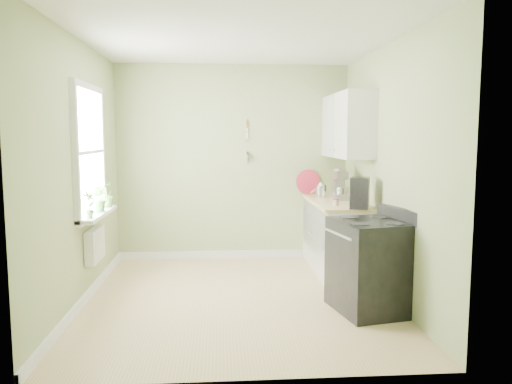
{
  "coord_description": "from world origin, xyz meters",
  "views": [
    {
      "loc": [
        -0.19,
        -5.15,
        1.72
      ],
      "look_at": [
        0.23,
        0.55,
        1.08
      ],
      "focal_mm": 35.0,
      "sensor_mm": 36.0,
      "label": 1
    }
  ],
  "objects": [
    {
      "name": "wall_utensils",
      "position": [
        0.2,
        1.78,
        1.56
      ],
      "size": [
        0.02,
        0.14,
        0.58
      ],
      "color": "beige",
      "rests_on": "wall_back"
    },
    {
      "name": "stove",
      "position": [
        1.28,
        -0.46,
        0.46
      ],
      "size": [
        0.78,
        0.85,
        1.03
      ],
      "color": "black",
      "rests_on": "floor"
    },
    {
      "name": "countertop",
      "position": [
        1.29,
        1.0,
        0.89
      ],
      "size": [
        0.64,
        1.6,
        0.04
      ],
      "primitive_type": "cube",
      "color": "beige",
      "rests_on": "base_cabinets"
    },
    {
      "name": "kettle",
      "position": [
        1.14,
        1.3,
        1.01
      ],
      "size": [
        0.2,
        0.12,
        0.2
      ],
      "color": "silver",
      "rests_on": "countertop"
    },
    {
      "name": "floor",
      "position": [
        0.0,
        0.0,
        -0.01
      ],
      "size": [
        3.2,
        3.6,
        0.02
      ],
      "primitive_type": "cube",
      "color": "tan",
      "rests_on": "ground"
    },
    {
      "name": "plant_b",
      "position": [
        -1.5,
        0.33,
        1.04
      ],
      "size": [
        0.2,
        0.2,
        0.28
      ],
      "primitive_type": "imported",
      "rotation": [
        0.0,
        0.0,
        2.46
      ],
      "color": "#467631",
      "rests_on": "window_sill"
    },
    {
      "name": "wall_right",
      "position": [
        1.61,
        0.0,
        1.35
      ],
      "size": [
        0.02,
        3.6,
        2.7
      ],
      "primitive_type": "cube",
      "color": "#A2B078",
      "rests_on": "floor"
    },
    {
      "name": "upper_cabinets",
      "position": [
        1.43,
        1.1,
        1.85
      ],
      "size": [
        0.35,
        1.4,
        0.8
      ],
      "primitive_type": "cube",
      "color": "white",
      "rests_on": "wall_right"
    },
    {
      "name": "coffee_maker",
      "position": [
        1.38,
        0.3,
        1.08
      ],
      "size": [
        0.27,
        0.28,
        0.35
      ],
      "color": "black",
      "rests_on": "countertop"
    },
    {
      "name": "red_tray",
      "position": [
        1.05,
        1.72,
        1.08
      ],
      "size": [
        0.35,
        0.13,
        0.35
      ],
      "primitive_type": "cylinder",
      "rotation": [
        1.45,
        0.0,
        0.21
      ],
      "color": "#CF2A4A",
      "rests_on": "countertop"
    },
    {
      "name": "base_cabinets",
      "position": [
        1.3,
        1.0,
        0.43
      ],
      "size": [
        0.6,
        1.6,
        0.87
      ],
      "primitive_type": "cube",
      "color": "white",
      "rests_on": "floor"
    },
    {
      "name": "window",
      "position": [
        -1.58,
        0.3,
        1.55
      ],
      "size": [
        0.06,
        1.14,
        1.44
      ],
      "color": "white",
      "rests_on": "wall_left"
    },
    {
      "name": "ceiling",
      "position": [
        0.0,
        0.0,
        2.71
      ],
      "size": [
        3.2,
        3.6,
        0.02
      ],
      "primitive_type": "cube",
      "color": "white",
      "rests_on": "wall_back"
    },
    {
      "name": "wall_back",
      "position": [
        0.0,
        1.81,
        1.35
      ],
      "size": [
        3.2,
        0.02,
        2.7
      ],
      "primitive_type": "cube",
      "color": "#A2B078",
      "rests_on": "floor"
    },
    {
      "name": "radiator",
      "position": [
        -1.54,
        0.25,
        0.55
      ],
      "size": [
        0.12,
        0.5,
        0.35
      ],
      "primitive_type": "cube",
      "color": "white",
      "rests_on": "wall_left"
    },
    {
      "name": "stand_mixer",
      "position": [
        1.36,
        1.11,
        1.08
      ],
      "size": [
        0.22,
        0.35,
        0.41
      ],
      "color": "#B2B2B7",
      "rests_on": "countertop"
    },
    {
      "name": "plant_a",
      "position": [
        -1.5,
        -0.09,
        1.04
      ],
      "size": [
        0.16,
        0.18,
        0.28
      ],
      "primitive_type": "imported",
      "rotation": [
        0.0,
        0.0,
        1.08
      ],
      "color": "#467631",
      "rests_on": "window_sill"
    },
    {
      "name": "wall_left",
      "position": [
        -1.61,
        0.0,
        1.35
      ],
      "size": [
        0.02,
        3.6,
        2.7
      ],
      "primitive_type": "cube",
      "color": "#A2B078",
      "rests_on": "floor"
    },
    {
      "name": "plant_c",
      "position": [
        -1.5,
        0.71,
        1.05
      ],
      "size": [
        0.2,
        0.2,
        0.29
      ],
      "primitive_type": "imported",
      "rotation": [
        0.0,
        0.0,
        4.47
      ],
      "color": "#467631",
      "rests_on": "window_sill"
    },
    {
      "name": "jar",
      "position": [
        1.17,
        0.56,
        0.95
      ],
      "size": [
        0.07,
        0.07,
        0.08
      ],
      "color": "#BDAE9A",
      "rests_on": "countertop"
    },
    {
      "name": "window_sill",
      "position": [
        -1.51,
        0.3,
        0.88
      ],
      "size": [
        0.18,
        1.14,
        0.04
      ],
      "primitive_type": "cube",
      "color": "white",
      "rests_on": "wall_left"
    }
  ]
}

